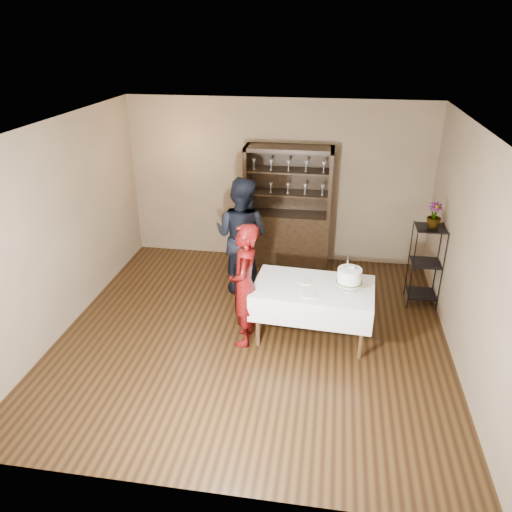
# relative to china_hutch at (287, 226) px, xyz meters

# --- Properties ---
(floor) EXTENTS (5.00, 5.00, 0.00)m
(floor) POSITION_rel_china_hutch_xyz_m (-0.20, -2.25, -0.66)
(floor) COLOR black
(floor) RESTS_ON ground
(ceiling) EXTENTS (5.00, 5.00, 0.00)m
(ceiling) POSITION_rel_china_hutch_xyz_m (-0.20, -2.25, 2.04)
(ceiling) COLOR silver
(ceiling) RESTS_ON back_wall
(back_wall) EXTENTS (5.00, 0.02, 2.70)m
(back_wall) POSITION_rel_china_hutch_xyz_m (-0.20, 0.25, 0.69)
(back_wall) COLOR brown
(back_wall) RESTS_ON floor
(wall_left) EXTENTS (0.02, 5.00, 2.70)m
(wall_left) POSITION_rel_china_hutch_xyz_m (-2.70, -2.25, 0.69)
(wall_left) COLOR brown
(wall_left) RESTS_ON floor
(wall_right) EXTENTS (0.02, 5.00, 2.70)m
(wall_right) POSITION_rel_china_hutch_xyz_m (2.30, -2.25, 0.69)
(wall_right) COLOR brown
(wall_right) RESTS_ON floor
(china_hutch) EXTENTS (1.40, 0.48, 2.00)m
(china_hutch) POSITION_rel_china_hutch_xyz_m (0.00, 0.00, 0.00)
(china_hutch) COLOR black
(china_hutch) RESTS_ON floor
(plant_etagere) EXTENTS (0.42, 0.42, 1.20)m
(plant_etagere) POSITION_rel_china_hutch_xyz_m (2.08, -1.05, -0.01)
(plant_etagere) COLOR black
(plant_etagere) RESTS_ON floor
(cake_table) EXTENTS (1.55, 1.02, 0.75)m
(cake_table) POSITION_rel_china_hutch_xyz_m (0.55, -2.18, -0.09)
(cake_table) COLOR silver
(cake_table) RESTS_ON floor
(woman) EXTENTS (0.43, 0.62, 1.61)m
(woman) POSITION_rel_china_hutch_xyz_m (-0.29, -2.41, 0.14)
(woman) COLOR #360504
(woman) RESTS_ON floor
(man) EXTENTS (1.03, 0.90, 1.78)m
(man) POSITION_rel_china_hutch_xyz_m (-0.58, -1.05, 0.23)
(man) COLOR black
(man) RESTS_ON floor
(cake) EXTENTS (0.38, 0.38, 0.45)m
(cake) POSITION_rel_china_hutch_xyz_m (0.98, -2.22, 0.26)
(cake) COLOR silver
(cake) RESTS_ON cake_table
(plate_near) EXTENTS (0.26, 0.26, 0.01)m
(plate_near) POSITION_rel_china_hutch_xyz_m (0.50, -2.42, 0.09)
(plate_near) COLOR silver
(plate_near) RESTS_ON cake_table
(plate_far) EXTENTS (0.21, 0.21, 0.01)m
(plate_far) POSITION_rel_china_hutch_xyz_m (0.45, -2.10, 0.09)
(plate_far) COLOR silver
(plate_far) RESTS_ON cake_table
(potted_plant) EXTENTS (0.22, 0.22, 0.35)m
(potted_plant) POSITION_rel_china_hutch_xyz_m (2.10, -1.05, 0.70)
(potted_plant) COLOR #3D602E
(potted_plant) RESTS_ON plant_etagere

